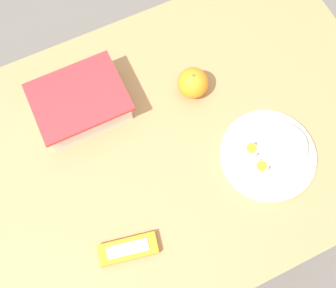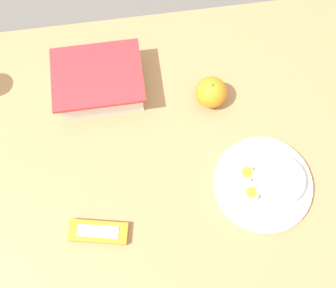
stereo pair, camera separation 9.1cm
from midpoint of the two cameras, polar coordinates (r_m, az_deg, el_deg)
ground_plane at (r=1.65m, az=-3.30°, el=-9.30°), size 10.00×10.00×0.00m
table at (r=1.04m, az=-5.19°, el=-3.34°), size 1.24×0.75×0.73m
food_container at (r=0.98m, az=-15.09°, el=5.32°), size 0.22×0.17×0.07m
orange_fruit at (r=0.97m, az=0.95°, el=8.48°), size 0.08×0.08×0.08m
rice_plate at (r=0.94m, az=12.23°, el=-1.58°), size 0.23×0.23×0.06m
candy_bar at (r=0.90m, az=-8.80°, el=-15.29°), size 0.14×0.07×0.02m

